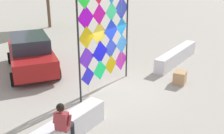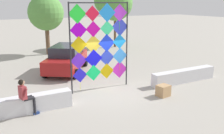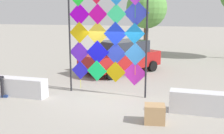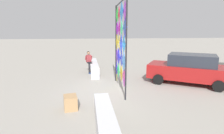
# 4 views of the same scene
# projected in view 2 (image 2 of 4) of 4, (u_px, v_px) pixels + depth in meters

# --- Properties ---
(ground) EXTENTS (120.00, 120.00, 0.00)m
(ground) POSITION_uv_depth(u_px,v_px,m) (110.00, 92.00, 12.73)
(ground) COLOR #9E998E
(plaza_ledge_left) EXTENTS (4.24, 0.53, 0.72)m
(plaza_ledge_left) POSITION_uv_depth(u_px,v_px,m) (20.00, 106.00, 10.11)
(plaza_ledge_left) COLOR silver
(plaza_ledge_left) RESTS_ON ground
(plaza_ledge_right) EXTENTS (4.24, 0.53, 0.72)m
(plaza_ledge_right) POSITION_uv_depth(u_px,v_px,m) (184.00, 76.00, 14.18)
(plaza_ledge_right) COLOR silver
(plaza_ledge_right) RESTS_ON ground
(kite_display_rack) EXTENTS (3.25, 0.13, 4.45)m
(kite_display_rack) POSITION_uv_depth(u_px,v_px,m) (100.00, 42.00, 12.52)
(kite_display_rack) COLOR #232328
(kite_display_rack) RESTS_ON ground
(seated_vendor) EXTENTS (0.74, 0.56, 1.57)m
(seated_vendor) POSITION_uv_depth(u_px,v_px,m) (26.00, 94.00, 9.76)
(seated_vendor) COLOR black
(seated_vendor) RESTS_ON ground
(parked_car) EXTENTS (4.03, 4.76, 1.73)m
(parked_car) POSITION_uv_depth(u_px,v_px,m) (67.00, 58.00, 16.26)
(parked_car) COLOR maroon
(parked_car) RESTS_ON ground
(cardboard_box_large) EXTENTS (0.67, 0.59, 0.55)m
(cardboard_box_large) POSITION_uv_depth(u_px,v_px,m) (163.00, 91.00, 12.06)
(cardboard_box_large) COLOR tan
(cardboard_box_large) RESTS_ON ground
(tree_far_right) EXTENTS (2.99, 2.99, 5.06)m
(tree_far_right) POSITION_uv_depth(u_px,v_px,m) (45.00, 14.00, 20.90)
(tree_far_right) COLOR brown
(tree_far_right) RESTS_ON ground
(tree_broadleaf) EXTENTS (3.60, 3.60, 6.04)m
(tree_broadleaf) POSITION_uv_depth(u_px,v_px,m) (113.00, 2.00, 24.38)
(tree_broadleaf) COLOR brown
(tree_broadleaf) RESTS_ON ground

